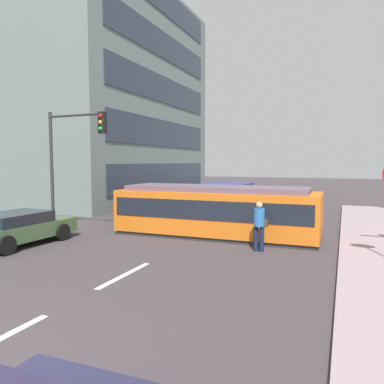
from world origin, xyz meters
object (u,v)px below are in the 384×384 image
Objects in this scene: pedestrian_crossing at (259,223)px; parked_sedan_far at (148,204)px; parked_sedan_furthest at (189,195)px; traffic_light_mast at (72,148)px; parked_sedan_mid at (17,228)px; city_bus at (220,198)px; streetcar_tram at (216,210)px.

pedestrian_crossing is 0.38× the size of parked_sedan_far.
traffic_light_mast is (-0.19, -11.91, 2.93)m from parked_sedan_furthest.
pedestrian_crossing is 0.40× the size of parked_sedan_mid.
parked_sedan_mid is at bearing -115.05° from city_bus.
parked_sedan_mid is at bearing -99.92° from traffic_light_mast.
pedestrian_crossing is at bearing 16.36° from parked_sedan_mid.
parked_sedan_far is at bearing 85.20° from parked_sedan_mid.
streetcar_tram is 2.92m from pedestrian_crossing.
city_bus is 1.27× the size of parked_sedan_far.
pedestrian_crossing is at bearing -62.33° from city_bus.
parked_sedan_far is 6.09m from parked_sedan_furthest.
traffic_light_mast reaches higher than parked_sedan_furthest.
parked_sedan_furthest is (-3.86, 4.82, -0.39)m from city_bus.
streetcar_tram is 1.87× the size of parked_sedan_furthest.
city_bus reaches higher than parked_sedan_far.
parked_sedan_mid is at bearing -163.64° from pedestrian_crossing.
traffic_light_mast is at bearing 80.08° from parked_sedan_mid.
city_bus is at bearing -51.30° from parked_sedan_furthest.
traffic_light_mast reaches higher than pedestrian_crossing.
parked_sedan_mid is 3.88m from traffic_light_mast.
parked_sedan_far is at bearing -89.28° from parked_sedan_furthest.
parked_sedan_far is at bearing 87.43° from traffic_light_mast.
parked_sedan_mid is 8.34m from parked_sedan_far.
traffic_light_mast reaches higher than parked_sedan_mid.
city_bus is at bearing 117.67° from pedestrian_crossing.
streetcar_tram is 4.85× the size of pedestrian_crossing.
streetcar_tram reaches higher than parked_sedan_far.
parked_sedan_furthest is at bearing 87.53° from parked_sedan_mid.
streetcar_tram is 1.94× the size of parked_sedan_mid.
traffic_light_mast is at bearing -92.57° from parked_sedan_far.
parked_sedan_mid is 14.42m from parked_sedan_furthest.
traffic_light_mast is (-0.26, -5.82, 2.93)m from parked_sedan_far.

